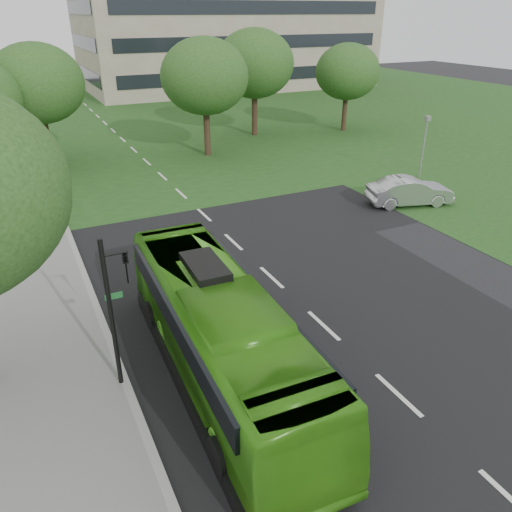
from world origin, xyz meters
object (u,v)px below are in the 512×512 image
Objects in this scene: sedan at (410,191)px; camera_pole at (425,139)px; tree_park_b at (37,84)px; traffic_light at (115,304)px; tree_park_d at (255,64)px; tree_park_e at (348,72)px; bus at (220,333)px; tree_park_c at (205,76)px.

camera_pole is at bearing -32.45° from sedan.
tree_park_b reaches higher than camera_pole.
tree_park_b reaches higher than traffic_light.
tree_park_d is 1.17× the size of tree_park_e.
traffic_light reaches higher than camera_pole.
tree_park_c is at bearing 71.54° from bus.
tree_park_e is 37.71m from traffic_light.
tree_park_d is at bearing 36.59° from tree_park_c.
bus is 18.15m from sedan.
camera_pole is at bearing -105.32° from tree_park_e.
traffic_light reaches higher than sedan.
traffic_light is (-11.91, -23.89, -2.97)m from tree_park_c.
tree_park_d is (6.37, 4.73, 0.23)m from tree_park_c.
camera_pole is (19.89, 13.00, 1.04)m from bus.
bus is 2.80× the size of camera_pole.
camera_pole reaches higher than bus.
camera_pole is at bearing 36.00° from traffic_light.
bus is at bearing 137.00° from sedan.
tree_park_d is at bearing 166.55° from tree_park_e.
tree_park_b is 1.72× the size of traffic_light.
camera_pole is (4.29, 3.76, 1.83)m from sedan.
tree_park_e is at bearing -13.45° from tree_park_d.
tree_park_e is 1.88× the size of camera_pole.
sedan is 20.25m from traffic_light.
tree_park_e is at bearing 75.99° from camera_pole.
traffic_light is at bearing -122.56° from tree_park_d.
tree_park_c reaches higher than traffic_light.
camera_pole is at bearing 35.02° from bus.
traffic_light is at bearing 130.85° from sedan.
tree_park_e is at bearing 52.86° from traffic_light.
tree_park_c is 26.76m from bus.
tree_park_d is 2.20× the size of camera_pole.
traffic_light is (-0.64, -26.57, -2.79)m from tree_park_b.
tree_park_e is 15.27m from camera_pole.
tree_park_d is at bearing 16.53° from sedan.
traffic_light is (-26.60, -26.63, -2.36)m from tree_park_e.
traffic_light is (-18.28, -28.62, -3.21)m from tree_park_d.
camera_pole is at bearing -33.32° from tree_park_b.
camera_pole is (10.72, -11.78, -3.19)m from tree_park_c.
tree_park_b is at bearing -179.87° from tree_park_e.
tree_park_d is 1.84× the size of traffic_light.
tree_park_b is at bearing 147.98° from camera_pole.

